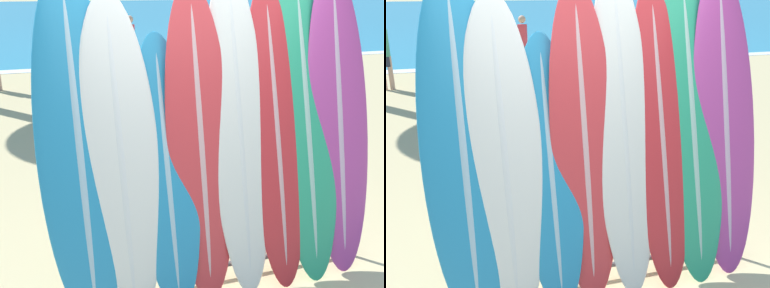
{
  "view_description": "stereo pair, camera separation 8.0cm",
  "coord_description": "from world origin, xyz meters",
  "views": [
    {
      "loc": [
        -1.14,
        -2.73,
        2.37
      ],
      "look_at": [
        0.08,
        1.08,
        0.95
      ],
      "focal_mm": 42.0,
      "sensor_mm": 36.0,
      "label": 1
    },
    {
      "loc": [
        -1.06,
        -2.75,
        2.37
      ],
      "look_at": [
        0.08,
        1.08,
        0.95
      ],
      "focal_mm": 42.0,
      "sensor_mm": 36.0,
      "label": 2
    }
  ],
  "objects": [
    {
      "name": "surfboard_slot_3",
      "position": [
        -0.09,
        0.33,
        1.21
      ],
      "size": [
        0.53,
        0.65,
        2.42
      ],
      "color": "red",
      "rests_on": "ground_plane"
    },
    {
      "name": "person_far_left",
      "position": [
        0.05,
        5.81,
        0.86
      ],
      "size": [
        0.26,
        0.21,
        1.57
      ],
      "rotation": [
        0.0,
        0.0,
        0.31
      ],
      "color": "#A87A5B",
      "rests_on": "ground_plane"
    },
    {
      "name": "surfboard_slot_2",
      "position": [
        -0.37,
        0.3,
        1.03
      ],
      "size": [
        0.48,
        0.71,
        2.05
      ],
      "color": "teal",
      "rests_on": "ground_plane"
    },
    {
      "name": "surfboard_slot_4",
      "position": [
        0.24,
        0.35,
        1.28
      ],
      "size": [
        0.49,
        0.79,
        2.56
      ],
      "color": "silver",
      "rests_on": "ground_plane"
    },
    {
      "name": "surfboard_slot_6",
      "position": [
        0.84,
        0.35,
        1.26
      ],
      "size": [
        0.56,
        0.82,
        2.51
      ],
      "color": "#289E70",
      "rests_on": "ground_plane"
    },
    {
      "name": "surfboard_slot_5",
      "position": [
        0.56,
        0.33,
        1.21
      ],
      "size": [
        0.49,
        0.79,
        2.41
      ],
      "color": "red",
      "rests_on": "ground_plane"
    },
    {
      "name": "ocean_water",
      "position": [
        0.0,
        40.34,
        0.0
      ],
      "size": [
        120.0,
        60.0,
        0.01
      ],
      "color": "teal",
      "rests_on": "ground_plane"
    },
    {
      "name": "surfboard_slot_7",
      "position": [
        1.15,
        0.35,
        1.27
      ],
      "size": [
        0.58,
        0.72,
        2.54
      ],
      "color": "#B23D8E",
      "rests_on": "ground_plane"
    },
    {
      "name": "surfboard_slot_0",
      "position": [
        -0.99,
        0.36,
        1.26
      ],
      "size": [
        0.6,
        0.86,
        2.52
      ],
      "color": "teal",
      "rests_on": "ground_plane"
    },
    {
      "name": "surfboard_slot_1",
      "position": [
        -0.7,
        0.33,
        1.18
      ],
      "size": [
        0.58,
        0.77,
        2.35
      ],
      "color": "silver",
      "rests_on": "ground_plane"
    },
    {
      "name": "surfboard_rack",
      "position": [
        0.08,
        0.28,
        0.5
      ],
      "size": [
        2.5,
        0.04,
        0.92
      ],
      "color": "#47474C",
      "rests_on": "ground_plane"
    },
    {
      "name": "person_mid_beach",
      "position": [
        1.13,
        10.01,
        0.86
      ],
      "size": [
        0.27,
        0.25,
        1.57
      ],
      "rotation": [
        0.0,
        0.0,
        2.5
      ],
      "color": "tan",
      "rests_on": "ground_plane"
    }
  ]
}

